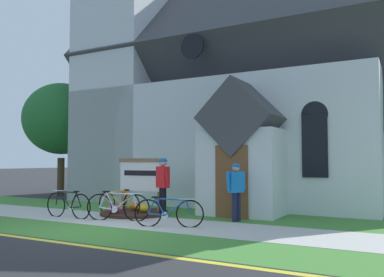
{
  "coord_description": "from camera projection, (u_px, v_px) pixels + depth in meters",
  "views": [
    {
      "loc": [
        6.73,
        -7.36,
        1.64
      ],
      "look_at": [
        0.69,
        3.74,
        2.35
      ],
      "focal_mm": 37.83,
      "sensor_mm": 36.0,
      "label": 1
    }
  ],
  "objects": [
    {
      "name": "ground",
      "position": [
        177.0,
        212.0,
        13.08
      ],
      "size": [
        140.0,
        140.0,
        0.0
      ],
      "primitive_type": "plane",
      "color": "#2B2B2D"
    },
    {
      "name": "flower_bed",
      "position": [
        134.0,
        212.0,
        12.33
      ],
      "size": [
        2.09,
        2.09,
        0.34
      ],
      "color": "#382319",
      "rests_on": "ground"
    },
    {
      "name": "sidewalk_slab",
      "position": [
        133.0,
        221.0,
        11.02
      ],
      "size": [
        32.0,
        2.12,
        0.01
      ],
      "primitive_type": "cube",
      "color": "#B7B5AD",
      "rests_on": "ground"
    },
    {
      "name": "yard_deciduous_tree",
      "position": [
        62.0,
        119.0,
        19.29
      ],
      "size": [
        3.6,
        3.6,
        5.35
      ],
      "color": "#4C3823",
      "rests_on": "ground"
    },
    {
      "name": "church_lawn",
      "position": [
        175.0,
        212.0,
        12.98
      ],
      "size": [
        24.0,
        2.36,
        0.01
      ],
      "primitive_type": "cube",
      "color": "#427F33",
      "rests_on": "ground"
    },
    {
      "name": "church_building",
      "position": [
        232.0,
        95.0,
        18.6
      ],
      "size": [
        12.46,
        12.06,
        13.68
      ],
      "color": "silver",
      "rests_on": "ground"
    },
    {
      "name": "curb_paint_stripe",
      "position": [
        44.0,
        240.0,
        8.36
      ],
      "size": [
        28.0,
        0.16,
        0.01
      ],
      "primitive_type": "cube",
      "color": "yellow",
      "rests_on": "ground"
    },
    {
      "name": "cyclist_in_red_jersey",
      "position": [
        163.0,
        182.0,
        11.97
      ],
      "size": [
        0.57,
        0.52,
        1.73
      ],
      "color": "black",
      "rests_on": "ground"
    },
    {
      "name": "bicycle_green",
      "position": [
        119.0,
        203.0,
        12.21
      ],
      "size": [
        1.73,
        0.25,
        0.82
      ],
      "color": "black",
      "rests_on": "ground"
    },
    {
      "name": "grass_verge",
      "position": [
        81.0,
        232.0,
        9.29
      ],
      "size": [
        32.0,
        1.82,
        0.01
      ],
      "primitive_type": "cube",
      "color": "#427F33",
      "rests_on": "ground"
    },
    {
      "name": "bicycle_yellow",
      "position": [
        168.0,
        212.0,
        10.06
      ],
      "size": [
        1.67,
        0.65,
        0.78
      ],
      "color": "black",
      "rests_on": "ground"
    },
    {
      "name": "cyclist_in_blue_jersey",
      "position": [
        236.0,
        188.0,
        11.02
      ],
      "size": [
        0.35,
        0.63,
        1.58
      ],
      "color": "#191E38",
      "rests_on": "ground"
    },
    {
      "name": "bicycle_blue",
      "position": [
        118.0,
        207.0,
        11.13
      ],
      "size": [
        1.74,
        0.6,
        0.84
      ],
      "color": "black",
      "rests_on": "ground"
    },
    {
      "name": "church_sign",
      "position": [
        142.0,
        177.0,
        12.73
      ],
      "size": [
        1.75,
        0.13,
        1.73
      ],
      "color": "#7F6047",
      "rests_on": "ground"
    },
    {
      "name": "bicycle_white",
      "position": [
        68.0,
        205.0,
        11.67
      ],
      "size": [
        1.73,
        0.08,
        0.81
      ],
      "color": "black",
      "rests_on": "ground"
    }
  ]
}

